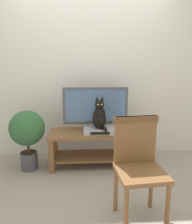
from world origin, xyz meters
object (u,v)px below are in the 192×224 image
Objects in this scene: book_stack at (132,125)px; media_box at (99,131)px; tv at (95,107)px; cat at (99,116)px; wooden_chair at (138,161)px; potted_plant at (27,132)px; tv_stand at (96,142)px.

media_box is at bearing -167.79° from book_stack.
tv is at bearing 169.64° from book_stack.
tv is at bearing 101.77° from cat.
book_stack is at bearing 13.85° from cat.
media_box is at bearing -77.73° from tv.
wooden_chair is (0.29, -1.02, -0.18)m from cat.
cat is at bearing -78.23° from tv.
media_box is 0.97× the size of cat.
book_stack is at bearing -10.36° from tv.
potted_plant is (-0.92, -0.18, -0.29)m from tv.
wooden_chair is at bearing -74.47° from media_box.
potted_plant is (-1.25, 1.04, -0.03)m from wooden_chair.
tv is 1.29m from wooden_chair.
cat reaches higher than tv_stand.
tv_stand is at bearing 4.53° from potted_plant.
tv reaches higher than wooden_chair.
wooden_chair is at bearing -39.80° from potted_plant.
media_box is 0.21m from cat.
wooden_chair is at bearing -74.32° from cat.
wooden_chair is at bearing -99.15° from book_stack.
cat is 1.07m from wooden_chair.
cat is (0.00, -0.01, 0.20)m from media_box.
tv_stand is 1.35× the size of wooden_chair.
book_stack is at bearing 1.56° from tv_stand.
tv is 0.35m from media_box.
cat is 0.46× the size of wooden_chair.
book_stack is (0.51, -0.09, -0.24)m from tv.
book_stack is (0.47, 0.12, -0.17)m from cat.
tv_stand is 5.40× the size of book_stack.
cat is 0.99m from potted_plant.
wooden_chair is 1.17× the size of potted_plant.
wooden_chair is 4.00× the size of book_stack.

